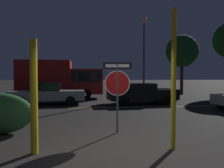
{
  "coord_description": "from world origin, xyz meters",
  "views": [
    {
      "loc": [
        -0.52,
        -5.07,
        1.78
      ],
      "look_at": [
        0.63,
        4.34,
        1.48
      ],
      "focal_mm": 35.0,
      "sensor_mm": 36.0,
      "label": 1
    }
  ],
  "objects": [
    {
      "name": "yellow_pole_right",
      "position": [
        1.63,
        0.06,
        1.73
      ],
      "size": [
        0.12,
        0.12,
        3.46
      ],
      "primitive_type": "cylinder",
      "color": "yellow",
      "rests_on": "ground_plane"
    },
    {
      "name": "tree_0",
      "position": [
        9.27,
        16.24,
        4.43
      ],
      "size": [
        3.27,
        3.27,
        6.09
      ],
      "color": "#422D1E",
      "rests_on": "ground_plane"
    },
    {
      "name": "passing_car_2",
      "position": [
        -2.97,
        9.42,
        0.72
      ],
      "size": [
        4.82,
        2.02,
        1.45
      ],
      "rotation": [
        0.0,
        0.0,
        -1.52
      ],
      "color": "#9E9EA3",
      "rests_on": "ground_plane"
    },
    {
      "name": "street_lamp",
      "position": [
        4.5,
        13.37,
        4.85
      ],
      "size": [
        0.53,
        0.53,
        6.95
      ],
      "color": "#4C4C51",
      "rests_on": "ground_plane"
    },
    {
      "name": "ground_plane",
      "position": [
        0.0,
        0.0,
        0.0
      ],
      "size": [
        260.0,
        260.0,
        0.0
      ],
      "primitive_type": "plane",
      "color": "black"
    },
    {
      "name": "passing_car_3",
      "position": [
        3.19,
        9.1,
        0.71
      ],
      "size": [
        4.68,
        2.26,
        1.37
      ],
      "rotation": [
        0.0,
        0.0,
        -1.5
      ],
      "color": "black",
      "rests_on": "ground_plane"
    },
    {
      "name": "yellow_pole_left",
      "position": [
        -1.71,
        0.14,
        1.33
      ],
      "size": [
        0.17,
        0.17,
        2.66
      ],
      "primitive_type": "cylinder",
      "color": "yellow",
      "rests_on": "ground_plane"
    },
    {
      "name": "delivery_truck",
      "position": [
        -2.55,
        13.4,
        1.66
      ],
      "size": [
        6.82,
        2.44,
        3.13
      ],
      "rotation": [
        0.0,
        0.0,
        -1.57
      ],
      "color": "maroon",
      "rests_on": "ground_plane"
    },
    {
      "name": "road_center_stripe",
      "position": [
        0.0,
        7.55,
        0.0
      ],
      "size": [
        41.78,
        0.12,
        0.01
      ],
      "primitive_type": "cube",
      "color": "gold",
      "rests_on": "ground_plane"
    },
    {
      "name": "stop_sign",
      "position": [
        0.49,
        1.78,
        1.59
      ],
      "size": [
        0.91,
        0.16,
        2.25
      ],
      "rotation": [
        0.0,
        0.0,
        -0.15
      ],
      "color": "#4C4C51",
      "rests_on": "ground_plane"
    }
  ]
}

